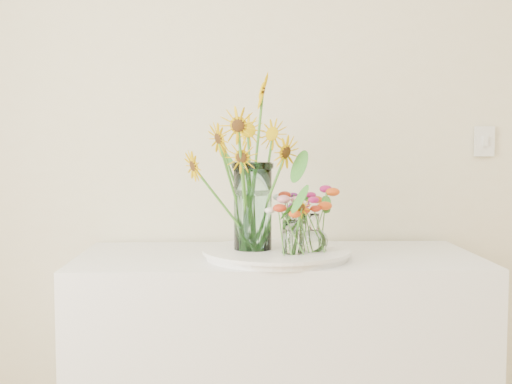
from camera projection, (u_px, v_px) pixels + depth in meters
counter at (277, 379)px, 2.30m from camera, size 1.40×0.60×0.90m
tray at (277, 254)px, 2.19m from camera, size 0.48×0.48×0.02m
mason_jar at (253, 207)px, 2.18m from camera, size 0.14×0.14×0.30m
sunflower_bouquet at (253, 164)px, 2.17m from camera, size 0.96×0.96×0.59m
small_vase_a at (293, 237)px, 2.10m from camera, size 0.08×0.08×0.12m
wildflower_posy_a at (293, 224)px, 2.10m from camera, size 0.21×0.21×0.21m
small_vase_b at (314, 233)px, 2.15m from camera, size 0.11×0.11×0.13m
wildflower_posy_b at (315, 220)px, 2.15m from camera, size 0.19×0.19×0.22m
small_vase_c at (296, 228)px, 2.27m from camera, size 0.08×0.08×0.13m
wildflower_posy_c at (296, 216)px, 2.27m from camera, size 0.20×0.20×0.22m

